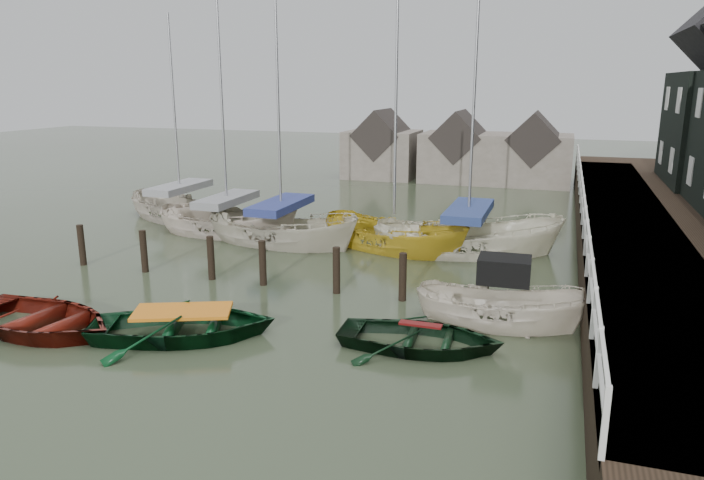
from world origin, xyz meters
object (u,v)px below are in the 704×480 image
(sailboat_c, at_px, (394,248))
(sailboat_e, at_px, (182,219))
(sailboat_b, at_px, (282,242))
(rowboat_dkgreen, at_px, (420,348))
(rowboat_red, at_px, (41,331))
(sailboat_a, at_px, (228,233))
(motorboat, at_px, (500,322))
(sailboat_d, at_px, (467,251))
(rowboat_green, at_px, (184,337))

(sailboat_c, bearing_deg, sailboat_e, 100.64)
(sailboat_b, distance_m, sailboat_e, 6.51)
(rowboat_dkgreen, bearing_deg, rowboat_red, 99.00)
(sailboat_a, bearing_deg, motorboat, -119.36)
(rowboat_red, height_order, sailboat_a, sailboat_a)
(rowboat_dkgreen, bearing_deg, motorboat, -42.36)
(rowboat_red, distance_m, sailboat_d, 14.12)
(sailboat_b, relative_size, sailboat_e, 1.16)
(rowboat_red, bearing_deg, rowboat_dkgreen, -70.32)
(sailboat_a, bearing_deg, sailboat_c, -90.17)
(motorboat, bearing_deg, rowboat_dkgreen, 139.21)
(rowboat_dkgreen, bearing_deg, sailboat_d, -1.95)
(motorboat, distance_m, sailboat_c, 8.00)
(sailboat_c, bearing_deg, rowboat_red, 169.61)
(rowboat_dkgreen, xyz_separation_m, sailboat_e, (-13.32, 10.35, 0.06))
(rowboat_red, relative_size, sailboat_c, 0.46)
(sailboat_c, distance_m, sailboat_d, 2.72)
(motorboat, bearing_deg, rowboat_red, 108.65)
(motorboat, relative_size, sailboat_d, 0.34)
(motorboat, bearing_deg, sailboat_e, 59.06)
(rowboat_dkgreen, xyz_separation_m, sailboat_c, (-2.94, 8.59, 0.01))
(sailboat_c, bearing_deg, rowboat_dkgreen, -140.86)
(rowboat_red, xyz_separation_m, sailboat_b, (1.99, 10.03, 0.06))
(sailboat_b, bearing_deg, motorboat, -116.07)
(rowboat_red, distance_m, rowboat_dkgreen, 9.46)
(sailboat_d, bearing_deg, sailboat_b, 82.40)
(rowboat_red, distance_m, rowboat_green, 3.72)
(rowboat_green, distance_m, sailboat_a, 10.77)
(sailboat_a, height_order, sailboat_e, sailboat_a)
(sailboat_a, bearing_deg, sailboat_d, -88.59)
(sailboat_a, distance_m, sailboat_d, 9.74)
(motorboat, relative_size, sailboat_a, 0.41)
(rowboat_green, height_order, sailboat_a, sailboat_a)
(sailboat_c, distance_m, sailboat_e, 10.53)
(sailboat_a, bearing_deg, sailboat_b, -103.23)
(sailboat_b, distance_m, sailboat_c, 4.35)
(sailboat_d, distance_m, sailboat_e, 13.17)
(sailboat_b, bearing_deg, rowboat_dkgreen, -130.04)
(motorboat, relative_size, sailboat_b, 0.38)
(rowboat_green, relative_size, rowboat_dkgreen, 1.16)
(sailboat_a, relative_size, sailboat_b, 0.91)
(sailboat_a, bearing_deg, sailboat_e, 63.31)
(sailboat_b, bearing_deg, sailboat_d, -75.36)
(rowboat_green, xyz_separation_m, sailboat_a, (-4.36, 9.85, 0.06))
(rowboat_dkgreen, xyz_separation_m, sailboat_b, (-7.25, 7.99, 0.06))
(motorboat, relative_size, sailboat_c, 0.44)
(rowboat_red, relative_size, motorboat, 1.03)
(sailboat_a, bearing_deg, rowboat_dkgreen, -130.64)
(motorboat, distance_m, sailboat_d, 7.06)
(sailboat_a, height_order, sailboat_b, sailboat_b)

